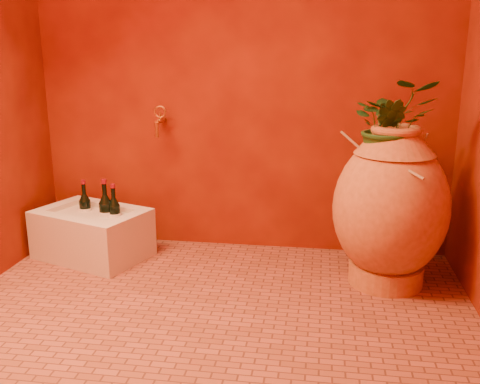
% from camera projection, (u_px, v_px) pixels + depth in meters
% --- Properties ---
extents(floor, '(2.50, 2.50, 0.00)m').
position_uv_depth(floor, '(209.00, 320.00, 2.47)').
color(floor, brown).
rests_on(floor, ground).
extents(wall_back, '(2.50, 0.02, 2.50)m').
position_uv_depth(wall_back, '(241.00, 42.00, 3.11)').
color(wall_back, '#550F04').
rests_on(wall_back, ground).
extents(amphora, '(0.73, 0.73, 0.85)m').
position_uv_depth(amphora, '(390.00, 207.00, 2.76)').
color(amphora, '#BD6C35').
rests_on(amphora, floor).
extents(stone_basin, '(0.73, 0.63, 0.29)m').
position_uv_depth(stone_basin, '(93.00, 234.00, 3.20)').
color(stone_basin, beige).
rests_on(stone_basin, floor).
extents(wine_bottle_a, '(0.08, 0.08, 0.32)m').
position_uv_depth(wine_bottle_a, '(106.00, 214.00, 3.14)').
color(wine_bottle_a, black).
rests_on(wine_bottle_a, stone_basin).
extents(wine_bottle_b, '(0.07, 0.07, 0.30)m').
position_uv_depth(wine_bottle_b, '(115.00, 215.00, 3.14)').
color(wine_bottle_b, black).
rests_on(wine_bottle_b, stone_basin).
extents(wine_bottle_c, '(0.07, 0.07, 0.29)m').
position_uv_depth(wine_bottle_c, '(85.00, 210.00, 3.25)').
color(wine_bottle_c, black).
rests_on(wine_bottle_c, stone_basin).
extents(wall_tap, '(0.08, 0.16, 0.18)m').
position_uv_depth(wall_tap, '(160.00, 120.00, 3.21)').
color(wall_tap, '#B57B29').
rests_on(wall_tap, wall_back).
extents(plant_main, '(0.47, 0.43, 0.46)m').
position_uv_depth(plant_main, '(392.00, 125.00, 2.67)').
color(plant_main, '#1B4318').
rests_on(plant_main, amphora).
extents(plant_side, '(0.21, 0.19, 0.32)m').
position_uv_depth(plant_side, '(386.00, 131.00, 2.63)').
color(plant_side, '#1B4318').
rests_on(plant_side, amphora).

